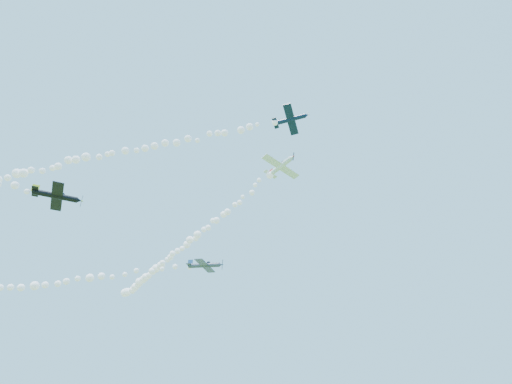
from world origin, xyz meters
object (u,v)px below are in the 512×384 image
Objects in this scene: plane_white at (281,166)px; plane_grey at (205,265)px; plane_black at (57,196)px; plane_navy at (291,119)px.

plane_grey is at bearing -177.87° from plane_white.
plane_black is at bearing -109.83° from plane_white.
plane_navy is at bearing -24.76° from plane_black.
plane_black is at bearing -109.71° from plane_grey.
plane_navy is 0.91× the size of plane_black.
plane_navy reaches higher than plane_grey.
plane_grey is (-29.48, 13.50, -11.26)m from plane_navy.
plane_navy reaches higher than plane_white.
plane_white is 0.98× the size of plane_grey.
plane_white is 25.23m from plane_grey.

